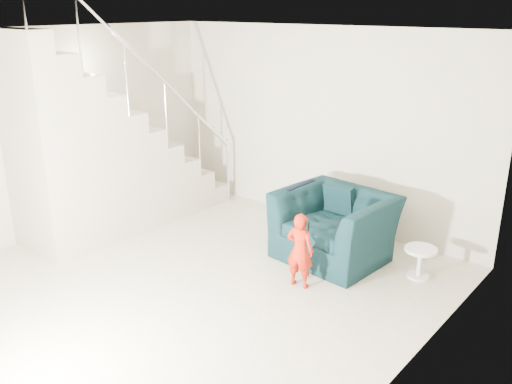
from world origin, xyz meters
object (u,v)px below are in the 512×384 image
at_px(side_table, 420,258).
at_px(staircase, 101,164).
at_px(toddler, 300,250).
at_px(armchair, 334,226).

relative_size(side_table, staircase, 0.10).
height_order(toddler, side_table, toddler).
bearing_deg(toddler, staircase, -2.42).
distance_m(armchair, staircase, 3.19).
relative_size(armchair, toddler, 1.48).
xyz_separation_m(armchair, toddler, (0.09, -0.85, 0.02)).
bearing_deg(side_table, toddler, -132.11).
height_order(toddler, staircase, staircase).
distance_m(side_table, staircase, 4.22).
bearing_deg(toddler, side_table, -142.30).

